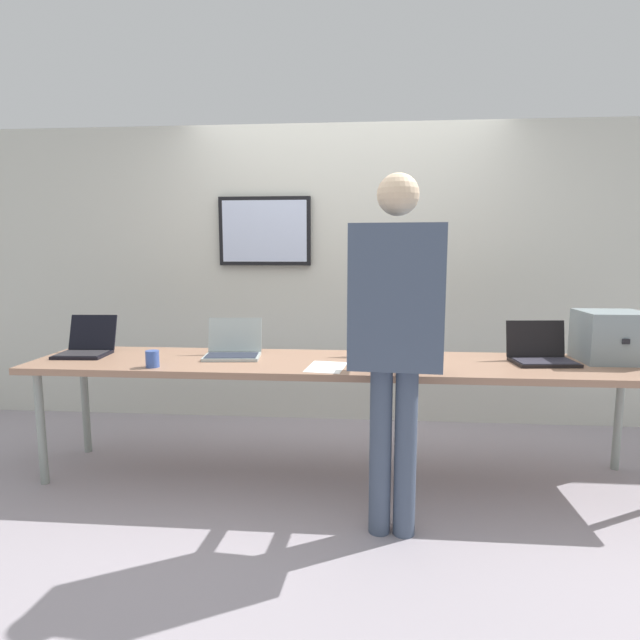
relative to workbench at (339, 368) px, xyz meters
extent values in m
cube|color=#A299A2|center=(0.00, 0.00, -0.72)|extent=(8.00, 8.00, 0.04)
cube|color=beige|center=(0.00, 1.13, 0.51)|extent=(8.00, 0.06, 2.42)
cube|color=black|center=(-0.66, 1.08, 0.87)|extent=(0.75, 0.05, 0.55)
cube|color=silver|center=(-0.66, 1.06, 0.87)|extent=(0.69, 0.02, 0.49)
cube|color=#9A725A|center=(0.00, 0.00, 0.02)|extent=(3.80, 0.70, 0.04)
cylinder|color=gray|center=(-1.80, -0.25, -0.35)|extent=(0.05, 0.05, 0.71)
cylinder|color=gray|center=(-1.80, 0.25, -0.35)|extent=(0.05, 0.05, 0.71)
cylinder|color=gray|center=(1.80, 0.25, -0.35)|extent=(0.05, 0.05, 0.71)
cube|color=gray|center=(1.66, 0.13, 0.20)|extent=(0.38, 0.33, 0.31)
cube|color=black|center=(1.66, -0.04, 0.20)|extent=(0.04, 0.01, 0.03)
cube|color=black|center=(-1.66, 0.01, 0.05)|extent=(0.32, 0.26, 0.02)
cube|color=#2C2A2E|center=(-1.65, 0.00, 0.07)|extent=(0.29, 0.21, 0.00)
cube|color=black|center=(-1.66, 0.17, 0.17)|extent=(0.31, 0.10, 0.23)
cube|color=black|center=(-1.66, 0.17, 0.17)|extent=(0.28, 0.09, 0.20)
cube|color=#A9B7B4|center=(-0.68, 0.03, 0.05)|extent=(0.37, 0.26, 0.02)
cube|color=#272C3A|center=(-0.68, 0.02, 0.07)|extent=(0.33, 0.21, 0.00)
cube|color=#A9B7B4|center=(-0.69, 0.17, 0.17)|extent=(0.35, 0.10, 0.22)
cube|color=#304E78|center=(-0.69, 0.17, 0.17)|extent=(0.32, 0.08, 0.19)
cube|color=black|center=(0.29, 0.03, 0.05)|extent=(0.36, 0.28, 0.02)
cube|color=#28332D|center=(0.29, 0.02, 0.07)|extent=(0.33, 0.23, 0.00)
cube|color=black|center=(0.30, 0.18, 0.19)|extent=(0.34, 0.08, 0.25)
cube|color=#2C573F|center=(0.30, 0.18, 0.19)|extent=(0.31, 0.07, 0.22)
cube|color=black|center=(1.23, 0.02, 0.05)|extent=(0.38, 0.26, 0.02)
cube|color=#2F2D39|center=(1.23, 0.01, 0.07)|extent=(0.35, 0.21, 0.00)
cube|color=black|center=(1.21, 0.15, 0.17)|extent=(0.36, 0.08, 0.23)
cube|color=white|center=(1.21, 0.16, 0.17)|extent=(0.33, 0.07, 0.20)
cylinder|color=#445167|center=(0.23, -0.63, -0.27)|extent=(0.12, 0.12, 0.86)
cylinder|color=#445167|center=(0.36, -0.63, -0.27)|extent=(0.12, 0.12, 0.86)
cube|color=#445167|center=(0.30, -0.63, 0.50)|extent=(0.46, 0.29, 0.68)
sphere|color=beige|center=(0.30, -0.63, 0.98)|extent=(0.20, 0.20, 0.20)
cylinder|color=#445167|center=(0.15, -0.33, 0.21)|extent=(0.09, 0.32, 0.07)
cylinder|color=#445167|center=(0.48, -0.35, 0.21)|extent=(0.09, 0.32, 0.07)
cylinder|color=#3955A2|center=(-1.08, -0.25, 0.09)|extent=(0.08, 0.08, 0.10)
cube|color=white|center=(-0.07, -0.17, 0.04)|extent=(0.25, 0.32, 0.00)
camera|label=1|loc=(0.13, -3.06, 0.72)|focal=28.54mm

